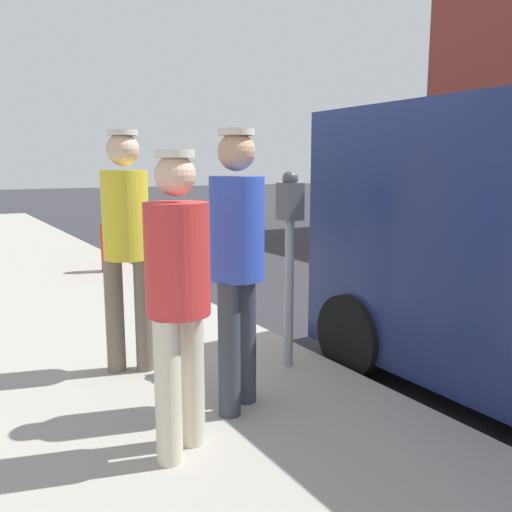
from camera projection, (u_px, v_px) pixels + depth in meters
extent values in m
plane|color=#2D2D33|center=(410.00, 353.00, 4.91)|extent=(80.00, 80.00, 0.00)
cylinder|color=gray|center=(289.00, 294.00, 4.12)|extent=(0.07, 0.07, 1.15)
cube|color=#4C4C51|center=(290.00, 202.00, 4.00)|extent=(0.14, 0.18, 0.28)
sphere|color=#47474C|center=(290.00, 179.00, 3.97)|extent=(0.12, 0.12, 0.12)
cylinder|color=#383D47|center=(229.00, 350.00, 3.30)|extent=(0.14, 0.14, 0.85)
cylinder|color=#383D47|center=(246.00, 340.00, 3.49)|extent=(0.14, 0.14, 0.85)
cylinder|color=blue|center=(237.00, 229.00, 3.27)|extent=(0.34, 0.34, 0.64)
sphere|color=tan|center=(236.00, 152.00, 3.20)|extent=(0.23, 0.23, 0.23)
cylinder|color=silver|center=(236.00, 132.00, 3.18)|extent=(0.22, 0.22, 0.04)
cylinder|color=beige|center=(168.00, 392.00, 2.77)|extent=(0.14, 0.14, 0.78)
cylinder|color=beige|center=(192.00, 377.00, 2.96)|extent=(0.14, 0.14, 0.78)
cylinder|color=red|center=(177.00, 259.00, 2.75)|extent=(0.34, 0.34, 0.59)
sphere|color=beige|center=(175.00, 175.00, 2.68)|extent=(0.21, 0.21, 0.21)
cylinder|color=silver|center=(175.00, 154.00, 2.66)|extent=(0.20, 0.20, 0.04)
cylinder|color=#726656|center=(115.00, 315.00, 4.03)|extent=(0.14, 0.14, 0.87)
cylinder|color=#726656|center=(144.00, 315.00, 4.05)|extent=(0.14, 0.14, 0.87)
cylinder|color=yellow|center=(125.00, 215.00, 3.91)|extent=(0.34, 0.34, 0.65)
sphere|color=beige|center=(123.00, 149.00, 3.83)|extent=(0.24, 0.24, 0.24)
cylinder|color=silver|center=(122.00, 133.00, 3.81)|extent=(0.22, 0.22, 0.04)
cylinder|color=black|center=(497.00, 304.00, 5.32)|extent=(0.22, 0.68, 0.68)
cylinder|color=black|center=(354.00, 335.00, 4.35)|extent=(0.22, 0.68, 0.68)
cylinder|color=red|center=(109.00, 248.00, 7.91)|extent=(0.24, 0.24, 0.70)
sphere|color=red|center=(108.00, 221.00, 7.85)|extent=(0.20, 0.20, 0.20)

